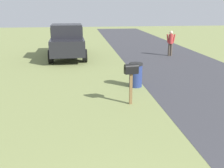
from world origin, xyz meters
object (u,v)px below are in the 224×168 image
mailbox (131,73)px  trash_bin (136,75)px  pedestrian (171,42)px  pickup_truck (67,40)px

mailbox → trash_bin: 2.07m
mailbox → pedestrian: (8.21, -4.25, -0.15)m
mailbox → pedestrian: 9.25m
trash_bin → pedestrian: (6.31, -3.67, 0.44)m
mailbox → trash_bin: mailbox is taller
pickup_truck → trash_bin: (-6.64, -2.93, -0.62)m
trash_bin → pedestrian: size_ratio=0.60×
pedestrian → mailbox: bearing=-13.5°
pedestrian → pickup_truck: bearing=-78.9°
mailbox → pickup_truck: 8.86m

